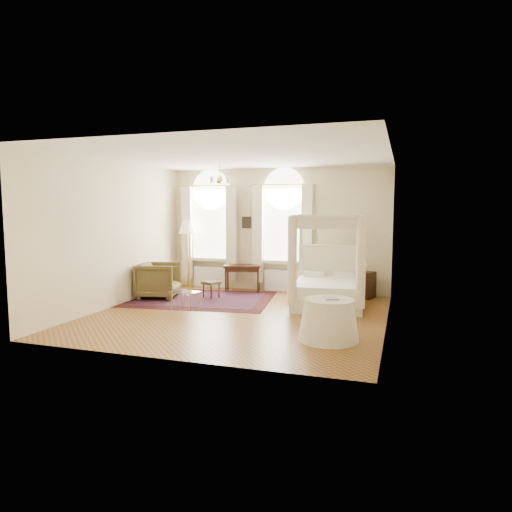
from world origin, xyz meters
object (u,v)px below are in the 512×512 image
(writing_desk, at_px, (243,269))
(stool, at_px, (211,284))
(canopy_bed, at_px, (328,286))
(coffee_table, at_px, (186,293))
(nightstand, at_px, (364,285))
(side_table, at_px, (329,320))
(armchair, at_px, (159,280))
(floor_lamp, at_px, (188,231))

(writing_desk, relative_size, stool, 2.23)
(canopy_bed, bearing_deg, coffee_table, -156.46)
(canopy_bed, distance_m, coffee_table, 3.21)
(nightstand, height_order, coffee_table, nightstand)
(writing_desk, bearing_deg, nightstand, 3.18)
(side_table, bearing_deg, coffee_table, 157.86)
(canopy_bed, height_order, side_table, canopy_bed)
(nightstand, bearing_deg, coffee_table, -144.89)
(armchair, height_order, side_table, armchair)
(writing_desk, relative_size, armchair, 1.09)
(stool, bearing_deg, nightstand, 18.12)
(floor_lamp, distance_m, side_table, 6.20)
(writing_desk, xyz_separation_m, armchair, (-1.72, -1.41, -0.18))
(nightstand, xyz_separation_m, armchair, (-4.89, -1.59, 0.12))
(nightstand, relative_size, floor_lamp, 0.35)
(armchair, bearing_deg, nightstand, -85.45)
(canopy_bed, relative_size, floor_lamp, 1.11)
(stool, distance_m, coffee_table, 1.38)
(armchair, distance_m, coffee_table, 1.58)
(nightstand, bearing_deg, canopy_bed, -118.91)
(nightstand, height_order, writing_desk, writing_desk)
(coffee_table, bearing_deg, floor_lamp, 115.34)
(coffee_table, xyz_separation_m, side_table, (3.39, -1.38, -0.02))
(nightstand, height_order, armchair, armchair)
(floor_lamp, height_order, side_table, floor_lamp)
(stool, xyz_separation_m, coffee_table, (-0.02, -1.38, 0.02))
(nightstand, bearing_deg, stool, -161.88)
(canopy_bed, xyz_separation_m, armchair, (-4.18, -0.30, -0.03))
(canopy_bed, height_order, coffee_table, canopy_bed)
(side_table, bearing_deg, writing_desk, 127.67)
(armchair, xyz_separation_m, side_table, (4.63, -2.36, -0.10))
(side_table, bearing_deg, nightstand, 86.28)
(armchair, height_order, coffee_table, armchair)
(stool, bearing_deg, armchair, -162.26)
(writing_desk, height_order, armchair, armchair)
(armchair, relative_size, coffee_table, 1.42)
(armchair, relative_size, side_table, 0.94)
(coffee_table, bearing_deg, armchair, 141.72)
(stool, relative_size, floor_lamp, 0.25)
(nightstand, distance_m, stool, 3.83)
(nightstand, distance_m, writing_desk, 3.19)
(stool, height_order, coffee_table, stool)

